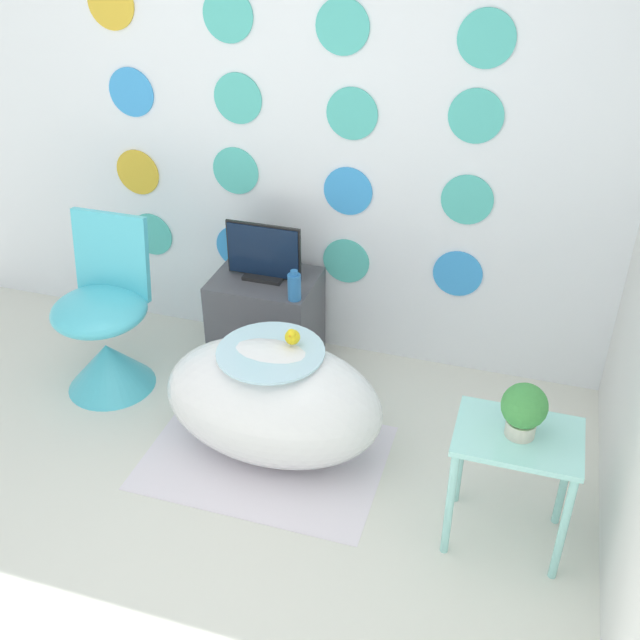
{
  "coord_description": "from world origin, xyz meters",
  "views": [
    {
      "loc": [
        1.2,
        -1.38,
        2.37
      ],
      "look_at": [
        0.47,
        0.96,
        0.83
      ],
      "focal_mm": 42.0,
      "sensor_mm": 36.0,
      "label": 1
    }
  ],
  "objects_px": {
    "bathtub": "(273,401)",
    "chair": "(106,337)",
    "vase": "(294,286)",
    "tv": "(264,255)",
    "potted_plant_left": "(524,409)"
  },
  "relations": [
    {
      "from": "bathtub",
      "to": "chair",
      "type": "distance_m",
      "value": 1.02
    },
    {
      "from": "chair",
      "to": "vase",
      "type": "height_order",
      "value": "chair"
    },
    {
      "from": "tv",
      "to": "potted_plant_left",
      "type": "bearing_deg",
      "value": -33.6
    },
    {
      "from": "tv",
      "to": "chair",
      "type": "bearing_deg",
      "value": -146.62
    },
    {
      "from": "bathtub",
      "to": "vase",
      "type": "relative_size",
      "value": 6.32
    },
    {
      "from": "chair",
      "to": "potted_plant_left",
      "type": "height_order",
      "value": "chair"
    },
    {
      "from": "bathtub",
      "to": "chair",
      "type": "bearing_deg",
      "value": 166.36
    },
    {
      "from": "chair",
      "to": "tv",
      "type": "xyz_separation_m",
      "value": [
        0.69,
        0.46,
        0.35
      ]
    },
    {
      "from": "chair",
      "to": "vase",
      "type": "relative_size",
      "value": 5.64
    },
    {
      "from": "vase",
      "to": "potted_plant_left",
      "type": "xyz_separation_m",
      "value": [
        1.13,
        -0.74,
        0.08
      ]
    },
    {
      "from": "chair",
      "to": "tv",
      "type": "bearing_deg",
      "value": 33.38
    },
    {
      "from": "vase",
      "to": "chair",
      "type": "bearing_deg",
      "value": -161.82
    },
    {
      "from": "potted_plant_left",
      "to": "tv",
      "type": "bearing_deg",
      "value": 146.4
    },
    {
      "from": "bathtub",
      "to": "vase",
      "type": "distance_m",
      "value": 0.61
    },
    {
      "from": "vase",
      "to": "potted_plant_left",
      "type": "relative_size",
      "value": 0.72
    }
  ]
}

